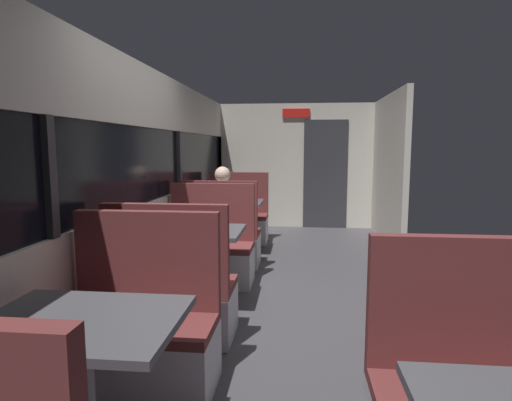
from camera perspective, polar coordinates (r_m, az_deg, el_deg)
The scene contains 13 objects.
ground_plane at distance 4.14m, azimuth 4.42°, elevation -14.39°, with size 3.30×9.20×0.02m, color #423F44.
carriage_window_panel_left at distance 4.16m, azimuth -15.83°, elevation 1.37°, with size 0.09×8.48×2.30m.
carriage_end_bulkhead at distance 8.05m, azimuth 5.72°, elevation 4.52°, with size 2.90×0.11×2.30m.
carriage_aisle_panel_right at distance 6.99m, azimuth 17.19°, elevation 3.93°, with size 0.08×2.40×2.30m, color beige.
dining_table_near_window at distance 2.19m, azimuth -22.31°, elevation -16.78°, with size 0.90×0.70×0.74m.
bench_near_window_facing_entry at distance 2.90m, azimuth -15.18°, elevation -17.15°, with size 0.95×0.50×1.10m.
dining_table_mid_window at distance 4.07m, azimuth -8.25°, elevation -5.24°, with size 0.90×0.70×0.74m.
bench_mid_window_facing_end at distance 3.50m, azimuth -11.01°, elevation -12.65°, with size 0.95×0.50×1.10m.
bench_mid_window_facing_entry at distance 4.80m, azimuth -6.13°, elevation -7.10°, with size 0.95×0.50×1.10m.
dining_table_far_window at distance 6.08m, azimuth -3.44°, elevation -1.04°, with size 0.90×0.70×0.74m.
bench_far_window_facing_end at distance 5.46m, azimuth -4.61°, elevation -5.32°, with size 0.95×0.50×1.10m.
bench_far_window_facing_entry at distance 6.82m, azimuth -2.47°, elevation -2.79°, with size 0.95×0.50×1.10m.
seated_passenger at distance 5.49m, azimuth -4.50°, elevation -3.03°, with size 0.47×0.55×1.26m.
Camera 1 is at (0.09, -3.85, 1.51)m, focal length 29.96 mm.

